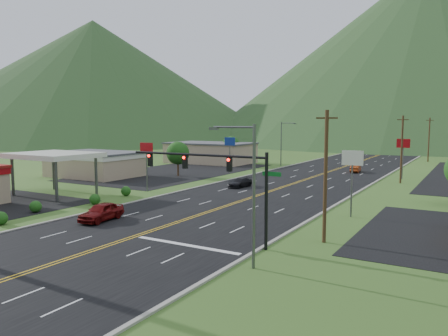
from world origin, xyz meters
The scene contains 22 objects.
curb_east centered at (10.15, 0.00, 0.00)m, with size 0.30×460.00×0.14m, color gray.
traffic_signal centered at (6.48, 14.00, 5.33)m, with size 13.10×0.43×7.00m.
streetlight_east centered at (11.18, 10.00, 5.18)m, with size 3.28×0.25×9.00m.
streetlight_west centered at (-11.68, 70.00, 5.18)m, with size 3.28×0.25×9.00m.
gas_canopy centered at (-22.00, 22.00, 4.87)m, with size 10.00×8.00×5.30m.
building_west_mid centered at (-32.00, 38.00, 2.27)m, with size 14.40×10.40×4.10m.
building_west_far centered at (-28.00, 68.00, 2.26)m, with size 18.40×11.40×4.50m.
pole_sign_west_a centered at (-14.00, 30.00, 5.05)m, with size 2.00×0.18×6.40m.
pole_sign_west_b centered at (-14.00, 52.00, 5.05)m, with size 2.00×0.18×6.40m.
pole_sign_east_a centered at (13.00, 28.00, 5.05)m, with size 2.00×0.18×6.40m.
pole_sign_east_b centered at (13.00, 60.00, 5.05)m, with size 2.00×0.18×6.40m.
tree_west_a centered at (-20.00, 45.00, 3.89)m, with size 3.84×3.84×5.82m.
tree_west_b centered at (-25.00, 72.00, 3.89)m, with size 3.84×3.84×5.82m.
utility_pole_a centered at (13.50, 18.00, 5.13)m, with size 1.60×0.28×10.00m.
utility_pole_b centered at (13.50, 55.00, 5.13)m, with size 1.60×0.28×10.00m.
utility_pole_c centered at (13.50, 95.00, 5.13)m, with size 1.60×0.28×10.00m.
utility_pole_d centered at (13.50, 135.00, 5.13)m, with size 1.60×0.28×10.00m.
mountain_n centered at (0.00, 220.00, 42.50)m, with size 220.00×220.00×85.00m, color #243F1C.
mountain_nw centered at (-148.49, 148.49, 30.00)m, with size 190.00×190.00×60.00m, color #243F1C.
car_red_near centered at (-6.42, 14.62, 0.83)m, with size 1.95×4.85×1.65m, color #630B0B.
car_dark_mid centered at (-5.15, 39.31, 0.63)m, with size 1.77×4.36×1.27m, color black.
car_red_far centered at (4.37, 65.55, 0.70)m, with size 1.47×4.22×1.39m, color #90340F.
Camera 1 is at (23.27, -13.79, 9.16)m, focal length 35.00 mm.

